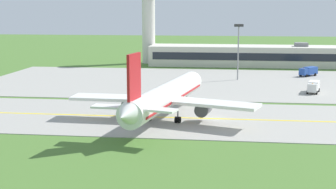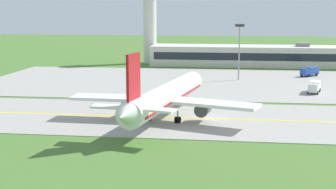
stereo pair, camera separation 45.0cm
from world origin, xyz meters
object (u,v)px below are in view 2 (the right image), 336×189
object	(u,v)px
service_truck_fuel	(310,71)
apron_light_mast	(239,45)
control_tower	(150,13)
airplane_lead	(166,96)
service_truck_catering	(314,86)

from	to	relation	value
service_truck_fuel	apron_light_mast	world-z (taller)	apron_light_mast
service_truck_fuel	control_tower	xyz separation A→B (m)	(-49.48, 27.76, 15.37)
airplane_lead	service_truck_catering	world-z (taller)	airplane_lead
control_tower	service_truck_catering	bearing A→B (deg)	-49.88
service_truck_fuel	airplane_lead	bearing A→B (deg)	-119.34
apron_light_mast	service_truck_fuel	bearing A→B (deg)	25.86
airplane_lead	control_tower	size ratio (longest dim) A/B	1.40
apron_light_mast	control_tower	bearing A→B (deg)	128.66
airplane_lead	service_truck_fuel	distance (m)	66.47
service_truck_catering	apron_light_mast	size ratio (longest dim) A/B	0.43
airplane_lead	apron_light_mast	world-z (taller)	apron_light_mast
service_truck_fuel	control_tower	distance (m)	58.78
service_truck_catering	control_tower	bearing A→B (deg)	130.12
service_truck_fuel	apron_light_mast	xyz separation A→B (m)	(-19.65, -9.53, 7.79)
airplane_lead	apron_light_mast	xyz separation A→B (m)	(12.89, 48.37, 5.19)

